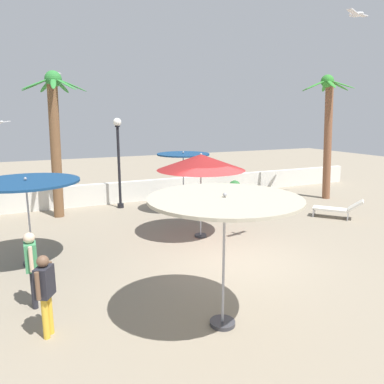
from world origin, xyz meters
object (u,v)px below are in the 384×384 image
Objects in this scene: guest_1 at (31,263)px; planter at (235,189)px; palm_tree_1 at (55,130)px; seagull_1 at (357,14)px; patio_umbrella_3 at (183,159)px; seagull_2 at (0,122)px; patio_umbrella_0 at (225,205)px; palm_tree_2 at (328,125)px; patio_umbrella_2 at (201,162)px; lamp_post_1 at (119,155)px; seagull_0 at (53,73)px; lounge_chair_0 at (337,209)px; guest_2 at (45,288)px; patio_umbrella_1 at (26,186)px.

planter is (9.66, 7.73, -0.64)m from guest_1.
palm_tree_1 is 6.39× the size of seagull_1.
patio_umbrella_3 is 8.44m from seagull_2.
patio_umbrella_0 is 10.08m from palm_tree_1.
patio_umbrella_0 is at bearing -142.15° from palm_tree_2.
lamp_post_1 reaches higher than patio_umbrella_2.
seagull_0 is (-1.87, 11.99, 3.45)m from patio_umbrella_0.
guest_1 is (-1.22, -7.49, -2.50)m from palm_tree_1.
seagull_2 is at bearing 146.59° from lounge_chair_0.
lounge_chair_0 is (7.57, -5.33, -2.00)m from lamp_post_1.
patio_umbrella_3 is 3.30× the size of seagull_0.
lounge_chair_0 is (10.15, -4.93, -3.13)m from palm_tree_1.
seagull_0 is 0.88× the size of seagull_1.
guest_1 is at bearing -167.33° from lounge_chair_0.
lounge_chair_0 is at bearing -124.87° from palm_tree_2.
patio_umbrella_2 is at bearing 128.08° from seagull_1.
patio_umbrella_2 is 1.12× the size of patio_umbrella_3.
guest_1 reaches higher than guest_2.
seagull_0 is (-4.57, 3.70, 3.60)m from patio_umbrella_3.
seagull_2 is (-6.90, 4.63, 1.49)m from patio_umbrella_3.
lounge_chair_0 is 11.82m from guest_2.
patio_umbrella_0 is at bearing -148.73° from lounge_chair_0.
patio_umbrella_1 is at bearing -151.79° from planter.
patio_umbrella_3 is at bearing 44.57° from guest_1.
seagull_0 reaches higher than guest_2.
patio_umbrella_0 is at bearing -160.80° from seagull_1.
planter is (-3.78, 2.20, -3.23)m from palm_tree_2.
palm_tree_1 is 3.74m from seagull_2.
guest_1 is (-0.02, -2.56, -1.21)m from patio_umbrella_1.
patio_umbrella_3 is at bearing -17.33° from palm_tree_1.
planter is at bearing 1.65° from palm_tree_1.
seagull_2 is at bearing 158.22° from seagull_0.
patio_umbrella_1 is 3.29× the size of planter.
seagull_2 is (-8.85, 11.29, -2.80)m from seagull_1.
patio_umbrella_2 is 5.94m from seagull_1.
planter is (-1.71, 5.17, -0.01)m from lounge_chair_0.
patio_umbrella_3 is at bearing 147.21° from lounge_chair_0.
patio_umbrella_1 is 1.07× the size of patio_umbrella_3.
palm_tree_2 is 3.71× the size of guest_2.
lamp_post_1 is (-1.52, 5.14, -0.17)m from patio_umbrella_2.
guest_2 is 12.08m from seagull_0.
palm_tree_2 is 6.73× the size of seagull_2.
palm_tree_2 is at bearing -19.15° from seagull_0.
seagull_1 is at bearing -131.12° from palm_tree_2.
guest_1 is 1.05× the size of guest_2.
lounge_chair_0 is at bearing 12.67° from guest_1.
guest_1 is 1.86× the size of seagull_1.
seagull_2 is at bearing 164.67° from planter.
lounge_chair_0 is (6.05, -0.19, -2.17)m from patio_umbrella_2.
guest_2 reaches higher than lounge_chair_0.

